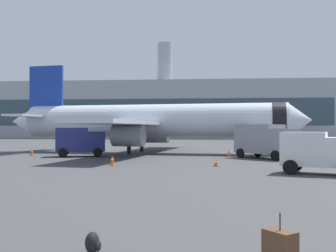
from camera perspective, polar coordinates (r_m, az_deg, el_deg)
airplane_at_gate at (r=45.49m, az=-2.56°, el=0.68°), size 35.74×32.36×10.50m
service_truck at (r=41.01m, az=-12.53°, el=-2.06°), size 5.21×3.57×2.90m
fuel_truck at (r=38.26m, az=13.84°, el=-1.93°), size 5.73×6.12×3.20m
cargo_van at (r=26.13m, az=20.76°, el=-3.34°), size 4.83×3.61×2.60m
safety_cone_near at (r=29.74m, az=6.96°, el=-5.24°), size 0.44×0.44×0.59m
safety_cone_mid at (r=30.74m, az=-8.02°, el=-4.90°), size 0.44×0.44×0.79m
safety_cone_far at (r=40.36m, az=8.75°, el=-3.84°), size 0.44×0.44×0.76m
safety_cone_outer at (r=43.99m, az=-19.01°, el=-3.54°), size 0.44×0.44×0.75m
rolling_suitcase at (r=8.69m, az=15.83°, el=-16.51°), size 0.71×0.75×1.10m
traveller_backpack at (r=9.43m, az=-10.76°, el=-16.22°), size 0.36×0.40×0.48m
terminal_building at (r=119.30m, az=-2.64°, el=2.28°), size 107.45×18.00×28.51m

